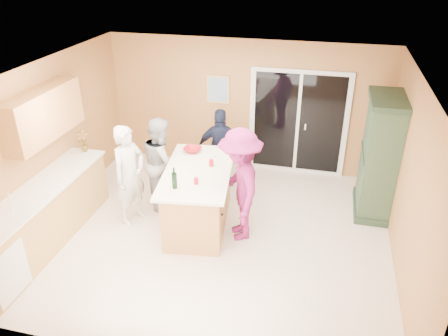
% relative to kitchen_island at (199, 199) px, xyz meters
% --- Properties ---
extents(floor, '(5.50, 5.50, 0.00)m').
position_rel_kitchen_island_xyz_m(floor, '(0.30, -0.21, -0.47)').
color(floor, beige).
rests_on(floor, ground).
extents(ceiling, '(5.50, 5.00, 0.10)m').
position_rel_kitchen_island_xyz_m(ceiling, '(0.30, -0.21, 2.13)').
color(ceiling, silver).
rests_on(ceiling, wall_back).
extents(wall_back, '(5.50, 0.10, 2.60)m').
position_rel_kitchen_island_xyz_m(wall_back, '(0.30, 2.29, 0.83)').
color(wall_back, tan).
rests_on(wall_back, ground).
extents(wall_front, '(5.50, 0.10, 2.60)m').
position_rel_kitchen_island_xyz_m(wall_front, '(0.30, -2.71, 0.83)').
color(wall_front, tan).
rests_on(wall_front, ground).
extents(wall_left, '(0.10, 5.00, 2.60)m').
position_rel_kitchen_island_xyz_m(wall_left, '(-2.45, -0.21, 0.83)').
color(wall_left, tan).
rests_on(wall_left, ground).
extents(wall_right, '(0.10, 5.00, 2.60)m').
position_rel_kitchen_island_xyz_m(wall_right, '(3.05, -0.21, 0.83)').
color(wall_right, tan).
rests_on(wall_right, ground).
extents(left_cabinet_run, '(0.65, 3.05, 1.24)m').
position_rel_kitchen_island_xyz_m(left_cabinet_run, '(-2.15, -1.26, -0.01)').
color(left_cabinet_run, tan).
rests_on(left_cabinet_run, floor).
extents(upper_cabinets, '(0.35, 1.60, 0.75)m').
position_rel_kitchen_island_xyz_m(upper_cabinets, '(-2.28, -0.41, 1.41)').
color(upper_cabinets, tan).
rests_on(upper_cabinets, wall_left).
extents(sliding_door, '(1.90, 0.07, 2.10)m').
position_rel_kitchen_island_xyz_m(sliding_door, '(1.35, 2.26, 0.58)').
color(sliding_door, silver).
rests_on(sliding_door, floor).
extents(framed_picture, '(0.46, 0.04, 0.56)m').
position_rel_kitchen_island_xyz_m(framed_picture, '(-0.25, 2.27, 1.13)').
color(framed_picture, tan).
rests_on(framed_picture, wall_back).
extents(kitchen_island, '(1.28, 2.02, 1.00)m').
position_rel_kitchen_island_xyz_m(kitchen_island, '(0.00, 0.00, 0.00)').
color(kitchen_island, tan).
rests_on(kitchen_island, floor).
extents(green_hutch, '(0.59, 1.12, 2.06)m').
position_rel_kitchen_island_xyz_m(green_hutch, '(2.79, 1.12, 0.53)').
color(green_hutch, '#213625').
rests_on(green_hutch, floor).
extents(woman_white, '(0.60, 0.72, 1.69)m').
position_rel_kitchen_island_xyz_m(woman_white, '(-1.10, -0.15, 0.38)').
color(woman_white, silver).
rests_on(woman_white, floor).
extents(woman_grey, '(0.88, 0.97, 1.61)m').
position_rel_kitchen_island_xyz_m(woman_grey, '(-0.80, 0.49, 0.34)').
color(woman_grey, '#AFAFB1').
rests_on(woman_grey, floor).
extents(woman_navy, '(0.96, 0.53, 1.55)m').
position_rel_kitchen_island_xyz_m(woman_navy, '(0.05, 1.31, 0.31)').
color(woman_navy, '#161B32').
rests_on(woman_navy, floor).
extents(woman_magenta, '(1.06, 1.34, 1.81)m').
position_rel_kitchen_island_xyz_m(woman_magenta, '(0.71, -0.15, 0.44)').
color(woman_magenta, '#861D5A').
rests_on(woman_magenta, floor).
extents(serving_bowl, '(0.33, 0.33, 0.07)m').
position_rel_kitchen_island_xyz_m(serving_bowl, '(-0.28, 0.64, 0.57)').
color(serving_bowl, '#A8121D').
rests_on(serving_bowl, kitchen_island).
extents(tulip_vase, '(0.25, 0.21, 0.39)m').
position_rel_kitchen_island_xyz_m(tulip_vase, '(-2.15, 0.32, 0.67)').
color(tulip_vase, '#AF2411').
rests_on(tulip_vase, left_cabinet_run).
extents(tumbler_near, '(0.10, 0.10, 0.11)m').
position_rel_kitchen_island_xyz_m(tumbler_near, '(0.17, 0.20, 0.58)').
color(tumbler_near, '#A8121D').
rests_on(tumbler_near, kitchen_island).
extents(tumbler_far, '(0.07, 0.07, 0.10)m').
position_rel_kitchen_island_xyz_m(tumbler_far, '(0.10, -0.42, 0.58)').
color(tumbler_far, '#A8121D').
rests_on(tumbler_far, kitchen_island).
extents(wine_bottle, '(0.08, 0.08, 0.33)m').
position_rel_kitchen_island_xyz_m(wine_bottle, '(-0.16, -0.61, 0.66)').
color(wine_bottle, black).
rests_on(wine_bottle, kitchen_island).
extents(white_plate, '(0.24, 0.24, 0.01)m').
position_rel_kitchen_island_xyz_m(white_plate, '(0.05, 0.55, 0.54)').
color(white_plate, silver).
rests_on(white_plate, kitchen_island).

